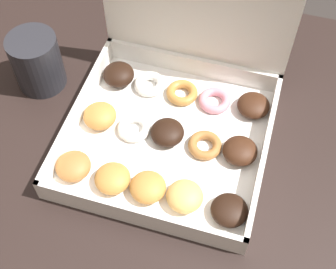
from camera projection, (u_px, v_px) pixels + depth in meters
dining_table at (187, 215)px, 0.81m from camera, size 1.25×0.90×0.78m
donut_box at (174, 102)px, 0.75m from camera, size 0.32×0.32×0.34m
coffee_mug at (37, 61)px, 0.81m from camera, size 0.09×0.09×0.10m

